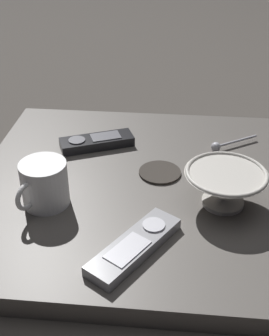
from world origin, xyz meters
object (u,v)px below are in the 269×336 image
Objects in this scene: tv_remote_near at (97,142)px; tv_remote_far at (135,246)px; cereal_bowl at (225,186)px; coffee_mug at (44,184)px; teaspoon at (222,145)px; drink_coaster at (160,172)px.

tv_remote_near reaches higher than tv_remote_far.
tv_remote_near is 0.92× the size of tv_remote_far.
cereal_bowl is 0.34m from tv_remote_near.
coffee_mug reaches higher than cereal_bowl.
coffee_mug is at bearing 34.54° from teaspoon.
coffee_mug is (0.33, 0.03, 0.00)m from cereal_bowl.
drink_coaster is at bearing -36.74° from cereal_bowl.
cereal_bowl reaches higher than drink_coaster.
teaspoon is at bearing -139.95° from drink_coaster.
drink_coaster is at bearing -97.24° from tv_remote_far.
drink_coaster is at bearing 40.05° from teaspoon.
cereal_bowl reaches higher than teaspoon.
coffee_mug reaches higher than teaspoon.
tv_remote_near is at bearing 2.44° from teaspoon.
tv_remote_far is 0.24m from drink_coaster.
cereal_bowl is 0.21m from teaspoon.
cereal_bowl reaches higher than tv_remote_far.
coffee_mug is 0.22m from tv_remote_far.
drink_coaster is (-0.03, -0.24, -0.01)m from tv_remote_far.
teaspoon is 0.63× the size of tv_remote_near.
coffee_mug reaches higher than tv_remote_far.
teaspoon is (-0.35, -0.24, -0.03)m from coffee_mug.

